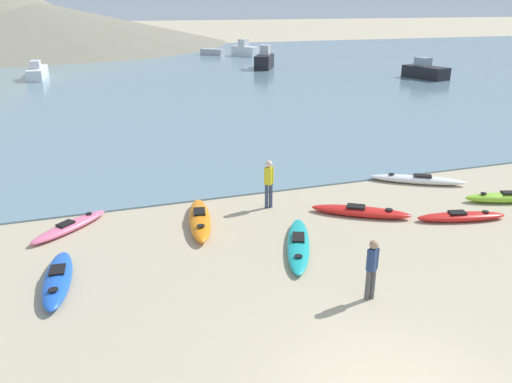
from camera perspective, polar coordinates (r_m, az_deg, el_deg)
name	(u,v)px	position (r m, az deg, el deg)	size (l,w,h in m)	color
bay_water	(134,73)	(51.66, -13.76, 12.97)	(160.00, 70.00, 0.06)	slate
far_hill_midright	(13,21)	(95.48, -26.04, 17.14)	(70.81, 70.81, 7.51)	gray
kayak_on_sand_0	(361,211)	(16.67, 11.88, -2.23)	(3.09, 2.28, 0.33)	red
kayak_on_sand_1	(58,279)	(13.40, -21.72, -9.26)	(0.85, 2.91, 0.37)	blue
kayak_on_sand_2	(70,226)	(16.32, -20.51, -3.74)	(2.48, 2.29, 0.30)	#E5668C
kayak_on_sand_4	(298,244)	(14.26, 4.85, -6.03)	(1.93, 3.43, 0.29)	teal
kayak_on_sand_5	(504,198)	(19.44, 26.51, -0.63)	(2.81, 1.34, 0.38)	#8CCC2D
kayak_on_sand_6	(200,219)	(15.74, -6.44, -3.17)	(1.23, 3.34, 0.41)	orange
kayak_on_sand_7	(417,179)	(20.21, 17.97, 1.32)	(3.39, 2.35, 0.35)	white
kayak_on_sand_8	(461,216)	(17.27, 22.39, -2.65)	(2.97, 1.22, 0.30)	red
person_near_foreground	(372,266)	(11.88, 13.11, -8.29)	(0.31, 0.26, 1.52)	#4C4C4C
person_near_waterline	(269,181)	(16.66, 1.48, 1.21)	(0.34, 0.30, 1.67)	#384260
moored_boat_0	(264,60)	(53.72, 0.96, 14.74)	(3.15, 4.03, 2.36)	black
moored_boat_1	(37,72)	(50.77, -23.71, 12.41)	(1.54, 5.72, 1.62)	white
moored_boat_2	(245,50)	(66.75, -1.24, 15.83)	(3.02, 4.21, 2.07)	white
moored_boat_3	(213,52)	(68.41, -4.99, 15.60)	(3.09, 2.93, 0.78)	#B2B2B7
moored_boat_4	(425,71)	(49.03, 18.77, 12.89)	(2.71, 4.42, 1.83)	black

